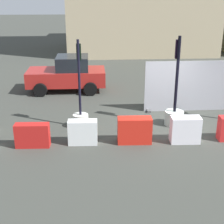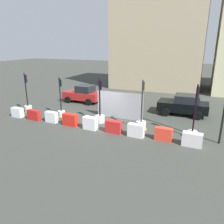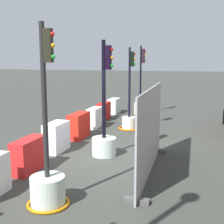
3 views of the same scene
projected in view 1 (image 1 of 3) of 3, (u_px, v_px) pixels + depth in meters
The scene contains 9 objects.
ground_plane at pixel (173, 126), 12.35m from camera, with size 120.00×120.00×0.00m, color #383B35.
traffic_light_1 at pixel (81, 114), 12.12m from camera, with size 0.86×0.86×3.26m.
traffic_light_2 at pixel (175, 109), 12.30m from camera, with size 0.71×0.71×3.35m.
construction_barrier_1 at pixel (32, 135), 10.61m from camera, with size 1.12×0.40×0.80m.
construction_barrier_2 at pixel (83, 132), 10.82m from camera, with size 0.98×0.44×0.83m.
construction_barrier_3 at pixel (135, 130), 10.88m from camera, with size 1.15×0.50×0.89m.
construction_barrier_4 at pixel (185, 130), 10.92m from camera, with size 1.00×0.51×0.90m.
car_red_compact at pixel (68, 74), 16.49m from camera, with size 3.90×2.23×1.75m.
site_fence_panel at pixel (190, 87), 13.61m from camera, with size 3.87×0.50×2.14m.
Camera 1 is at (-3.10, -11.18, 4.85)m, focal length 52.27 mm.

